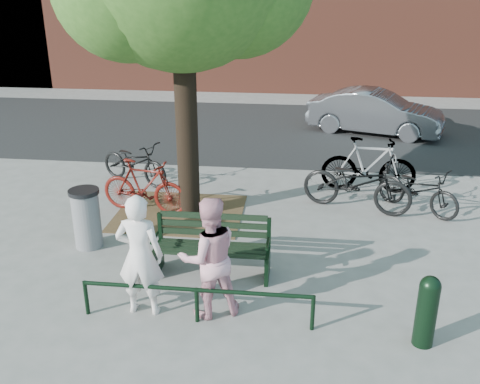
# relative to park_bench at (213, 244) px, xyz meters

# --- Properties ---
(ground) EXTENTS (90.00, 90.00, 0.00)m
(ground) POSITION_rel_park_bench_xyz_m (0.00, -0.08, -0.48)
(ground) COLOR gray
(ground) RESTS_ON ground
(dirt_pit) EXTENTS (2.40, 2.00, 0.02)m
(dirt_pit) POSITION_rel_park_bench_xyz_m (-1.00, 2.12, -0.47)
(dirt_pit) COLOR brown
(dirt_pit) RESTS_ON ground
(road) EXTENTS (40.00, 7.00, 0.01)m
(road) POSITION_rel_park_bench_xyz_m (0.00, 8.42, -0.47)
(road) COLOR black
(road) RESTS_ON ground
(park_bench) EXTENTS (1.74, 0.54, 0.97)m
(park_bench) POSITION_rel_park_bench_xyz_m (0.00, 0.00, 0.00)
(park_bench) COLOR black
(park_bench) RESTS_ON ground
(guard_railing) EXTENTS (3.06, 0.06, 0.51)m
(guard_railing) POSITION_rel_park_bench_xyz_m (0.00, -1.28, -0.08)
(guard_railing) COLOR black
(guard_railing) RESTS_ON ground
(person_left) EXTENTS (0.62, 0.41, 1.70)m
(person_left) POSITION_rel_park_bench_xyz_m (-0.77, -1.13, 0.37)
(person_left) COLOR white
(person_left) RESTS_ON ground
(person_right) EXTENTS (1.00, 0.91, 1.67)m
(person_right) POSITION_rel_park_bench_xyz_m (0.13, -1.05, 0.36)
(person_right) COLOR pink
(person_right) RESTS_ON ground
(bollard) EXTENTS (0.25, 0.25, 0.95)m
(bollard) POSITION_rel_park_bench_xyz_m (2.85, -1.41, 0.03)
(bollard) COLOR black
(bollard) RESTS_ON ground
(litter_bin) EXTENTS (0.50, 0.50, 1.02)m
(litter_bin) POSITION_rel_park_bench_xyz_m (-2.22, 0.62, 0.04)
(litter_bin) COLOR gray
(litter_bin) RESTS_ON ground
(bicycle_a) EXTENTS (1.89, 1.35, 0.94)m
(bicycle_a) POSITION_rel_park_bench_xyz_m (-2.34, 3.66, -0.01)
(bicycle_a) COLOR black
(bicycle_a) RESTS_ON ground
(bicycle_b) EXTENTS (1.81, 0.81, 1.05)m
(bicycle_b) POSITION_rel_park_bench_xyz_m (-1.67, 2.12, 0.05)
(bicycle_b) COLOR #51100B
(bicycle_b) RESTS_ON ground
(bicycle_c) EXTENTS (2.24, 1.36, 1.11)m
(bicycle_c) POSITION_rel_park_bench_xyz_m (2.37, 2.71, 0.08)
(bicycle_c) COLOR black
(bicycle_c) RESTS_ON ground
(bicycle_d) EXTENTS (1.99, 0.68, 1.18)m
(bicycle_d) POSITION_rel_park_bench_xyz_m (2.69, 3.72, 0.11)
(bicycle_d) COLOR gray
(bicycle_d) RESTS_ON ground
(bicycle_e) EXTENTS (1.69, 1.57, 0.90)m
(bicycle_e) POSITION_rel_park_bench_xyz_m (3.54, 2.77, -0.03)
(bicycle_e) COLOR black
(bicycle_e) RESTS_ON ground
(parked_car) EXTENTS (4.02, 2.47, 1.25)m
(parked_car) POSITION_rel_park_bench_xyz_m (3.37, 8.43, 0.15)
(parked_car) COLOR slate
(parked_car) RESTS_ON ground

